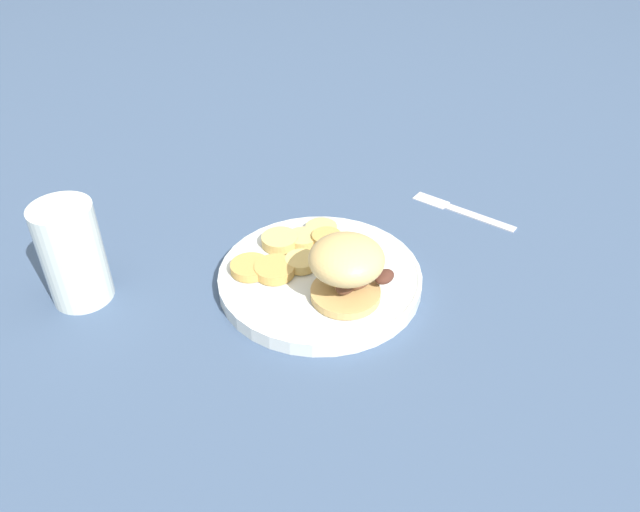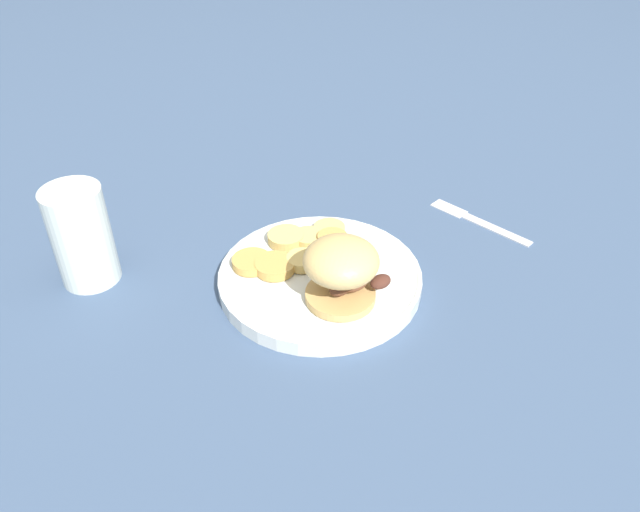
% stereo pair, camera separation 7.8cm
% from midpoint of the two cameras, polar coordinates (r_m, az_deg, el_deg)
% --- Properties ---
extents(ground_plane, '(4.00, 4.00, 0.00)m').
position_cam_midpoint_polar(ground_plane, '(0.81, 2.76, -2.71)').
color(ground_plane, '#3D5170').
extents(dinner_plate, '(0.26, 0.26, 0.02)m').
position_cam_midpoint_polar(dinner_plate, '(0.80, 2.79, -2.07)').
color(dinner_plate, silver).
rests_on(dinner_plate, ground_plane).
extents(sandwich, '(0.10, 0.10, 0.08)m').
position_cam_midpoint_polar(sandwich, '(0.73, 5.14, -1.30)').
color(sandwich, tan).
rests_on(sandwich, dinner_plate).
extents(potato_round_0, '(0.04, 0.04, 0.02)m').
position_cam_midpoint_polar(potato_round_0, '(0.84, 3.80, 1.36)').
color(potato_round_0, tan).
rests_on(potato_round_0, dinner_plate).
extents(potato_round_1, '(0.04, 0.04, 0.01)m').
position_cam_midpoint_polar(potato_round_1, '(0.87, 3.45, 2.35)').
color(potato_round_1, '#DBB766').
rests_on(potato_round_1, dinner_plate).
extents(potato_round_2, '(0.04, 0.04, 0.01)m').
position_cam_midpoint_polar(potato_round_2, '(0.80, 1.13, -0.54)').
color(potato_round_2, '#DBB766').
rests_on(potato_round_2, dinner_plate).
extents(potato_round_3, '(0.05, 0.05, 0.01)m').
position_cam_midpoint_polar(potato_round_3, '(0.80, -1.35, -1.03)').
color(potato_round_3, tan).
rests_on(potato_round_3, dinner_plate).
extents(potato_round_4, '(0.05, 0.05, 0.01)m').
position_cam_midpoint_polar(potato_round_4, '(0.85, -0.51, 1.59)').
color(potato_round_4, '#DBB766').
rests_on(potato_round_4, dinner_plate).
extents(potato_round_5, '(0.04, 0.04, 0.01)m').
position_cam_midpoint_polar(potato_round_5, '(0.85, 1.58, 1.59)').
color(potato_round_5, '#DBB766').
rests_on(potato_round_5, dinner_plate).
extents(potato_round_6, '(0.04, 0.04, 0.01)m').
position_cam_midpoint_polar(potato_round_6, '(0.82, 5.59, 0.19)').
color(potato_round_6, tan).
rests_on(potato_round_6, dinner_plate).
extents(potato_round_7, '(0.05, 0.05, 0.01)m').
position_cam_midpoint_polar(potato_round_7, '(0.81, -3.52, -0.65)').
color(potato_round_7, tan).
rests_on(potato_round_7, dinner_plate).
extents(fork, '(0.17, 0.05, 0.00)m').
position_cam_midpoint_polar(fork, '(0.97, 16.57, 3.00)').
color(fork, silver).
rests_on(fork, ground_plane).
extents(drinking_glass, '(0.07, 0.07, 0.13)m').
position_cam_midpoint_polar(drinking_glass, '(0.82, -18.48, 1.64)').
color(drinking_glass, silver).
rests_on(drinking_glass, ground_plane).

